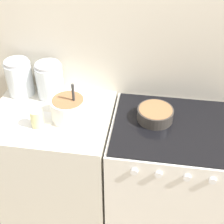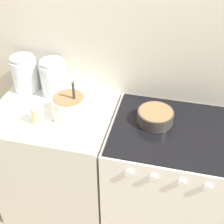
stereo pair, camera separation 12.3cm
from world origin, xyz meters
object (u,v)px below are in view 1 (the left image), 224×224
(tin_can, at_px, (37,119))
(baking_pan, at_px, (155,114))
(stove, at_px, (166,177))
(storage_jar_left, at_px, (20,80))
(mixing_bowl, at_px, (69,108))
(storage_jar_middle, at_px, (50,82))

(tin_can, bearing_deg, baking_pan, 14.38)
(stove, xyz_separation_m, storage_jar_left, (-1.02, 0.20, 0.56))
(mixing_bowl, bearing_deg, stove, 1.52)
(mixing_bowl, distance_m, storage_jar_left, 0.44)
(stove, distance_m, storage_jar_left, 1.17)
(tin_can, bearing_deg, storage_jar_middle, 93.41)
(mixing_bowl, height_order, baking_pan, mixing_bowl)
(storage_jar_middle, bearing_deg, mixing_bowl, -50.22)
(mixing_bowl, distance_m, storage_jar_middle, 0.28)
(mixing_bowl, relative_size, tin_can, 2.10)
(storage_jar_left, bearing_deg, stove, -11.07)
(tin_can, bearing_deg, stove, 8.85)
(baking_pan, distance_m, tin_can, 0.70)
(baking_pan, bearing_deg, tin_can, -165.62)
(stove, relative_size, baking_pan, 4.19)
(baking_pan, xyz_separation_m, storage_jar_left, (-0.90, 0.15, 0.06))
(baking_pan, bearing_deg, stove, -22.86)
(baking_pan, bearing_deg, storage_jar_middle, 167.84)
(mixing_bowl, xyz_separation_m, storage_jar_left, (-0.38, 0.22, 0.03))
(mixing_bowl, bearing_deg, storage_jar_left, 150.74)
(stove, height_order, storage_jar_left, storage_jar_left)
(mixing_bowl, bearing_deg, tin_can, -146.43)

